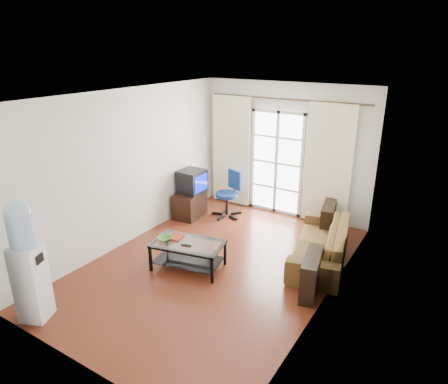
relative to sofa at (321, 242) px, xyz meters
The scene contains 20 objects.
floor 1.77m from the sofa, 141.16° to the right, with size 5.20×5.20×0.00m, color maroon.
ceiling 2.97m from the sofa, 141.16° to the right, with size 5.20×5.20×0.00m, color white.
wall_back 2.29m from the sofa, 132.11° to the left, with size 3.60×0.02×2.70m, color white.
wall_front 4.08m from the sofa, 110.21° to the right, with size 3.60×0.02×2.70m, color white.
wall_left 3.51m from the sofa, 160.89° to the right, with size 0.02×5.20×2.70m, color white.
wall_right 1.58m from the sofa, 68.12° to the right, with size 0.02×5.20×2.70m, color white.
french_door 2.23m from the sofa, 136.18° to the left, with size 1.16×0.06×2.15m.
curtain_rod 2.86m from the sofa, 134.08° to the left, with size 0.04×0.04×3.30m, color #4C3F2D.
curtain_left 3.05m from the sofa, 151.59° to the left, with size 0.90×0.07×2.35m, color #FBFACA.
curtain_right 1.70m from the sofa, 106.50° to the left, with size 0.90×0.07×2.35m, color #FBFACA.
radiator 1.51m from the sofa, 111.74° to the left, with size 0.64×0.12×0.64m, color gray.
sofa is the anchor object (origin of this frame).
coffee_table 2.18m from the sofa, 140.19° to the right, with size 1.21×0.84×0.45m.
bowl 2.54m from the sofa, 143.17° to the right, with size 0.27×0.27×0.06m, color green.
book 2.46m from the sofa, 145.83° to the right, with size 0.24×0.29×0.02m, color maroon.
remote 2.22m from the sofa, 137.63° to the right, with size 0.16×0.05×0.02m, color black.
tv_stand 2.91m from the sofa, behind, with size 0.47×0.70×0.51m, color black.
crt_tv 2.95m from the sofa, behind, with size 0.52×0.51×0.46m.
task_chair 2.35m from the sofa, 162.14° to the left, with size 0.83×0.83×0.95m.
water_cooler 4.36m from the sofa, 127.15° to the right, with size 0.44×0.44×1.63m.
Camera 1 is at (3.12, -4.74, 3.35)m, focal length 32.00 mm.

